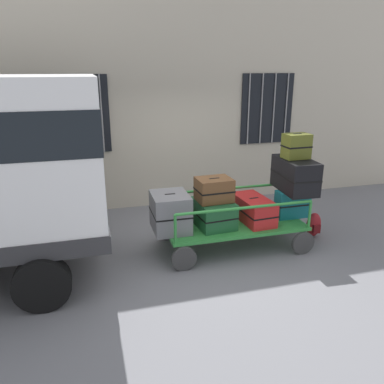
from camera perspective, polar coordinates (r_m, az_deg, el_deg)
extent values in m
plane|color=slate|center=(6.47, 1.28, -8.38)|extent=(40.00, 40.00, 0.00)
cube|color=#BCB29E|center=(8.19, -3.77, 15.37)|extent=(12.00, 0.30, 5.00)
cube|color=black|center=(7.88, -16.57, 10.92)|extent=(1.20, 0.04, 1.50)
cylinder|color=gray|center=(7.86, -19.90, 10.59)|extent=(0.03, 0.03, 1.50)
cylinder|color=gray|center=(7.84, -17.68, 10.79)|extent=(0.03, 0.03, 1.50)
cylinder|color=gray|center=(7.84, -15.46, 10.99)|extent=(0.03, 0.03, 1.50)
cylinder|color=gray|center=(7.85, -13.23, 11.16)|extent=(0.03, 0.03, 1.50)
cube|color=black|center=(8.79, 11.04, 12.00)|extent=(1.20, 0.04, 1.50)
cylinder|color=gray|center=(8.56, 8.40, 11.98)|extent=(0.03, 0.03, 1.50)
cylinder|color=gray|center=(8.69, 10.25, 11.97)|extent=(0.03, 0.03, 1.50)
cylinder|color=gray|center=(8.82, 12.05, 11.96)|extent=(0.03, 0.03, 1.50)
cylinder|color=gray|center=(8.96, 13.79, 11.93)|extent=(0.03, 0.03, 1.50)
cylinder|color=black|center=(5.17, -21.31, -12.59)|extent=(0.70, 0.22, 0.70)
cube|color=#2D8438|center=(6.41, 6.15, -4.79)|extent=(2.28, 1.05, 0.05)
cylinder|color=#383838|center=(6.47, 16.11, -7.27)|extent=(0.38, 0.06, 0.38)
cylinder|color=#383838|center=(7.34, 11.73, -3.84)|extent=(0.38, 0.06, 0.38)
cylinder|color=#383838|center=(5.75, -1.21, -9.85)|extent=(0.38, 0.06, 0.38)
cylinder|color=#383838|center=(6.71, -3.54, -5.61)|extent=(0.38, 0.06, 0.38)
cylinder|color=#2D8438|center=(6.40, 17.04, -3.18)|extent=(0.04, 0.04, 0.44)
cylinder|color=#2D8438|center=(7.19, 12.96, -0.51)|extent=(0.04, 0.04, 0.44)
cylinder|color=#2D8438|center=(5.58, -2.50, -5.53)|extent=(0.04, 0.04, 0.44)
cylinder|color=#2D8438|center=(6.47, -4.47, -2.19)|extent=(0.04, 0.04, 0.44)
cylinder|color=#2D8438|center=(5.82, 8.06, -2.32)|extent=(2.20, 0.04, 0.04)
cylinder|color=#2D8438|center=(6.68, 4.76, 0.47)|extent=(2.20, 0.04, 0.04)
cube|color=slate|center=(6.02, -3.24, -2.99)|extent=(0.57, 0.67, 0.59)
cube|color=black|center=(6.02, -3.24, -2.99)|extent=(0.58, 0.68, 0.02)
cube|color=black|center=(5.92, -3.29, -0.37)|extent=(0.16, 0.03, 0.02)
cube|color=#194C28|center=(6.20, 3.21, -3.16)|extent=(0.61, 0.74, 0.42)
cube|color=black|center=(6.20, 3.21, -3.16)|extent=(0.62, 0.75, 0.02)
cube|color=black|center=(6.13, 3.24, -1.38)|extent=(0.16, 0.04, 0.02)
cube|color=brown|center=(6.07, 3.28, 0.36)|extent=(0.56, 0.46, 0.37)
cube|color=black|center=(6.07, 3.28, 0.36)|extent=(0.57, 0.47, 0.02)
cube|color=black|center=(6.02, 3.31, 1.98)|extent=(0.16, 0.04, 0.02)
cube|color=#B21E1E|center=(6.48, 9.07, -2.56)|extent=(0.50, 0.90, 0.39)
cube|color=black|center=(6.48, 9.07, -2.56)|extent=(0.51, 0.91, 0.02)
cube|color=black|center=(6.41, 9.15, -0.95)|extent=(0.15, 0.04, 0.02)
cube|color=#0F5960|center=(6.75, 14.64, -1.71)|extent=(0.57, 0.25, 0.47)
cube|color=black|center=(6.75, 14.64, -1.71)|extent=(0.58, 0.26, 0.02)
cube|color=black|center=(6.68, 14.80, 0.15)|extent=(0.16, 0.03, 0.02)
cube|color=black|center=(6.60, 15.02, 2.46)|extent=(0.53, 0.93, 0.54)
cube|color=black|center=(6.60, 15.02, 2.46)|extent=(0.54, 0.94, 0.02)
cube|color=black|center=(6.54, 15.21, 4.70)|extent=(0.16, 0.04, 0.02)
cube|color=#4C5119|center=(6.52, 15.21, 6.58)|extent=(0.42, 0.30, 0.40)
cube|color=black|center=(6.52, 15.21, 6.58)|extent=(0.43, 0.31, 0.02)
cube|color=black|center=(6.49, 15.35, 8.27)|extent=(0.14, 0.04, 0.02)
ellipsoid|color=maroon|center=(7.16, 17.58, -4.63)|extent=(0.27, 0.19, 0.44)
cube|color=maroon|center=(7.11, 17.95, -5.23)|extent=(0.14, 0.06, 0.15)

